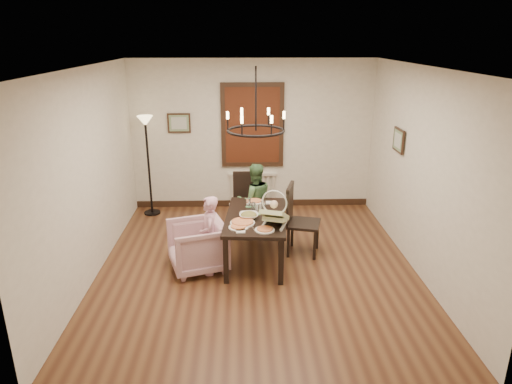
{
  "coord_description": "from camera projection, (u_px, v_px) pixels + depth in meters",
  "views": [
    {
      "loc": [
        -0.21,
        -5.9,
        3.17
      ],
      "look_at": [
        -0.01,
        0.27,
        1.05
      ],
      "focal_mm": 32.0,
      "sensor_mm": 36.0,
      "label": 1
    }
  ],
  "objects": [
    {
      "name": "armchair",
      "position": [
        197.0,
        246.0,
        6.45
      ],
      "size": [
        0.97,
        0.95,
        0.7
      ],
      "primitive_type": "imported",
      "rotation": [
        0.0,
        0.0,
        -1.26
      ],
      "color": "#D8A5B2",
      "rests_on": "room_shell"
    },
    {
      "name": "radiator",
      "position": [
        253.0,
        189.0,
        8.85
      ],
      "size": [
        0.92,
        0.12,
        0.62
      ],
      "primitive_type": null,
      "color": "silver",
      "rests_on": "room_shell"
    },
    {
      "name": "drinking_glass",
      "position": [
        253.0,
        207.0,
        6.73
      ],
      "size": [
        0.06,
        0.06,
        0.13
      ],
      "primitive_type": "cylinder",
      "color": "silver",
      "rests_on": "dining_table"
    },
    {
      "name": "chair_far",
      "position": [
        246.0,
        202.0,
        7.74
      ],
      "size": [
        0.45,
        0.45,
        0.98
      ],
      "primitive_type": null,
      "rotation": [
        0.0,
        0.0,
        -0.04
      ],
      "color": "black",
      "rests_on": "room_shell"
    },
    {
      "name": "baby_bouncer",
      "position": [
        275.0,
        213.0,
        6.2
      ],
      "size": [
        0.52,
        0.61,
        0.34
      ],
      "primitive_type": null,
      "rotation": [
        0.0,
        0.0,
        -0.31
      ],
      "color": "beige",
      "rests_on": "dining_table"
    },
    {
      "name": "chair_right",
      "position": [
        304.0,
        220.0,
        6.86
      ],
      "size": [
        0.59,
        0.59,
        1.09
      ],
      "primitive_type": null,
      "rotation": [
        0.0,
        0.0,
        1.32
      ],
      "color": "black",
      "rests_on": "room_shell"
    },
    {
      "name": "picture_right",
      "position": [
        399.0,
        140.0,
        7.0
      ],
      "size": [
        0.03,
        0.42,
        0.36
      ],
      "primitive_type": "cube",
      "rotation": [
        0.0,
        0.0,
        1.57
      ],
      "color": "black",
      "rests_on": "room_shell"
    },
    {
      "name": "dining_table",
      "position": [
        256.0,
        221.0,
        6.62
      ],
      "size": [
        0.97,
        1.58,
        0.71
      ],
      "rotation": [
        0.0,
        0.0,
        -0.08
      ],
      "color": "black",
      "rests_on": "room_shell"
    },
    {
      "name": "window_blinds",
      "position": [
        252.0,
        125.0,
        8.42
      ],
      "size": [
        1.0,
        0.03,
        1.4
      ],
      "primitive_type": "cube",
      "color": "#551E11",
      "rests_on": "room_shell"
    },
    {
      "name": "room_shell",
      "position": [
        256.0,
        167.0,
        6.51
      ],
      "size": [
        4.51,
        5.0,
        2.81
      ],
      "color": "brown",
      "rests_on": "ground"
    },
    {
      "name": "pizza_platter",
      "position": [
        243.0,
        222.0,
        6.29
      ],
      "size": [
        0.34,
        0.34,
        0.04
      ],
      "primitive_type": "cylinder",
      "color": "tan",
      "rests_on": "dining_table"
    },
    {
      "name": "picture_back",
      "position": [
        179.0,
        123.0,
        8.37
      ],
      "size": [
        0.42,
        0.03,
        0.36
      ],
      "primitive_type": "cube",
      "color": "black",
      "rests_on": "room_shell"
    },
    {
      "name": "seated_man",
      "position": [
        254.0,
        207.0,
        7.48
      ],
      "size": [
        0.58,
        0.49,
        1.03
      ],
      "primitive_type": "imported",
      "rotation": [
        0.0,
        0.0,
        3.37
      ],
      "color": "#456C40",
      "rests_on": "room_shell"
    },
    {
      "name": "floor_lamp",
      "position": [
        149.0,
        167.0,
        8.3
      ],
      "size": [
        0.3,
        0.3,
        1.8
      ],
      "primitive_type": null,
      "color": "black",
      "rests_on": "room_shell"
    },
    {
      "name": "chandelier",
      "position": [
        256.0,
        131.0,
        6.19
      ],
      "size": [
        0.8,
        0.8,
        0.04
      ],
      "primitive_type": "torus",
      "color": "black",
      "rests_on": "room_shell"
    },
    {
      "name": "elderly_woman",
      "position": [
        210.0,
        242.0,
        6.31
      ],
      "size": [
        0.25,
        0.36,
        0.94
      ],
      "primitive_type": "imported",
      "rotation": [
        0.0,
        0.0,
        -1.51
      ],
      "color": "#D999B0",
      "rests_on": "room_shell"
    },
    {
      "name": "salad_bowl",
      "position": [
        249.0,
        215.0,
        6.48
      ],
      "size": [
        0.33,
        0.33,
        0.08
      ],
      "primitive_type": "imported",
      "color": "white",
      "rests_on": "dining_table"
    }
  ]
}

